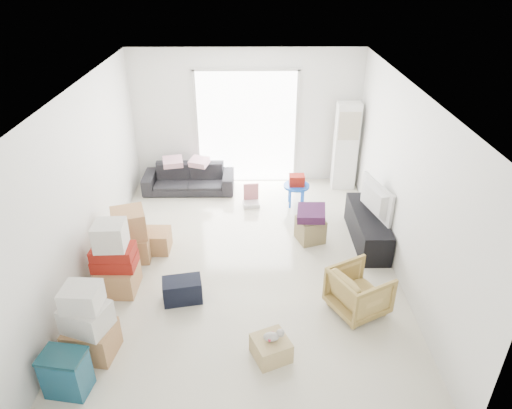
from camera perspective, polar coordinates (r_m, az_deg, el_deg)
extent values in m
cube|color=beige|center=(7.19, -1.28, -8.15)|extent=(4.50, 6.00, 0.24)
cube|color=white|center=(5.90, -1.60, 15.25)|extent=(4.50, 6.00, 0.24)
cube|color=white|center=(9.31, -1.18, 11.01)|extent=(4.50, 0.24, 2.70)
cube|color=white|center=(3.88, -2.04, -18.69)|extent=(4.50, 0.24, 2.70)
cube|color=white|center=(6.87, -21.60, 2.13)|extent=(0.24, 6.00, 2.70)
cube|color=white|center=(6.80, 18.99, 2.33)|extent=(0.24, 6.00, 2.70)
cube|color=white|center=(9.24, -1.17, 9.56)|extent=(2.00, 0.01, 2.30)
cube|color=silver|center=(9.30, -7.43, 9.44)|extent=(0.06, 0.04, 2.30)
cube|color=silver|center=(9.27, 5.11, 9.52)|extent=(0.06, 0.04, 2.30)
cube|color=silver|center=(8.91, -1.25, 16.53)|extent=(2.10, 0.04, 0.06)
cube|color=white|center=(9.21, 11.14, 7.13)|extent=(0.45, 0.30, 1.75)
cube|color=black|center=(7.73, 13.75, -2.82)|extent=(0.46, 1.53, 0.51)
imported|color=black|center=(7.57, 14.03, -0.78)|extent=(0.77, 1.06, 0.12)
imported|color=#242529|center=(9.19, -8.43, 3.72)|extent=(1.79, 0.52, 0.70)
cube|color=#E3A6B6|center=(9.10, -10.44, 6.14)|extent=(0.47, 0.40, 0.13)
cube|color=#E3A6B6|center=(9.02, -7.18, 6.19)|extent=(0.44, 0.40, 0.12)
imported|color=tan|center=(6.24, 12.79, -10.30)|extent=(0.86, 0.88, 0.69)
cube|color=navy|center=(5.70, -22.35, -19.85)|extent=(0.49, 0.38, 0.25)
cube|color=navy|center=(5.52, -22.85, -18.11)|extent=(0.49, 0.38, 0.25)
cube|color=#0C333D|center=(5.42, -23.15, -17.05)|extent=(0.51, 0.39, 0.04)
cube|color=#B07D4F|center=(5.95, -19.83, -15.67)|extent=(0.60, 0.53, 0.41)
cube|color=white|center=(5.71, -20.44, -13.06)|extent=(0.60, 0.55, 0.32)
cube|color=white|center=(5.53, -20.96, -10.78)|extent=(0.43, 0.39, 0.27)
cube|color=#B07D4F|center=(6.81, -16.89, -8.76)|extent=(0.55, 0.55, 0.39)
cube|color=maroon|center=(6.64, -17.23, -6.82)|extent=(0.59, 0.40, 0.18)
cube|color=maroon|center=(6.55, -17.44, -5.64)|extent=(0.58, 0.39, 0.16)
cube|color=white|center=(6.41, -17.78, -3.70)|extent=(0.42, 0.40, 0.37)
cube|color=#B07D4F|center=(7.39, -15.21, -5.12)|extent=(0.59, 0.50, 0.41)
cube|color=#B07D4F|center=(7.17, -15.63, -2.33)|extent=(0.61, 0.61, 0.43)
cube|color=#B07D4F|center=(7.50, -12.28, -4.44)|extent=(0.42, 0.42, 0.35)
cube|color=black|center=(6.43, -9.18, -10.52)|extent=(0.57, 0.40, 0.33)
cube|color=#9C895A|center=(7.61, 6.80, -3.11)|extent=(0.52, 0.52, 0.41)
cube|color=#421A42|center=(7.47, 6.92, -1.34)|extent=(0.50, 0.50, 0.14)
cylinder|color=blue|center=(8.56, 5.09, 2.33)|extent=(0.49, 0.49, 0.04)
cylinder|color=blue|center=(8.77, 5.75, 1.47)|extent=(0.04, 0.04, 0.38)
cylinder|color=blue|center=(8.75, 4.16, 1.46)|extent=(0.04, 0.04, 0.38)
cylinder|color=blue|center=(8.53, 4.28, 0.71)|extent=(0.04, 0.04, 0.38)
cylinder|color=blue|center=(8.56, 5.91, 0.71)|extent=(0.04, 0.04, 0.38)
cube|color=maroon|center=(8.50, 5.12, 3.06)|extent=(0.28, 0.22, 0.20)
cube|color=silver|center=(8.66, -0.62, 0.10)|extent=(0.33, 0.30, 0.08)
cube|color=#C56871|center=(8.66, -0.63, 1.64)|extent=(0.29, 0.07, 0.33)
cube|color=tan|center=(5.64, 1.88, -17.51)|extent=(0.52, 0.52, 0.27)
ellipsoid|color=#B2ADA8|center=(5.51, 1.91, -16.20)|extent=(0.19, 0.13, 0.10)
cube|color=#BC233C|center=(5.50, 1.91, -16.17)|extent=(0.16, 0.15, 0.03)
sphere|color=#B2ADA8|center=(5.51, 3.06, -15.76)|extent=(0.10, 0.10, 0.10)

